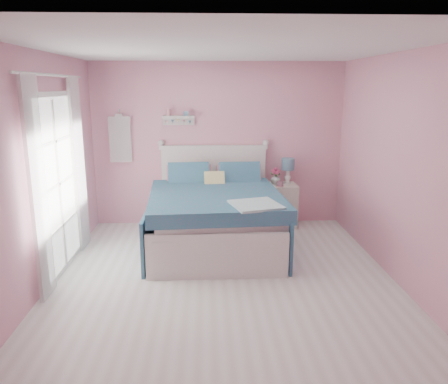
{
  "coord_description": "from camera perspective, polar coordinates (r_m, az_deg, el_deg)",
  "views": [
    {
      "loc": [
        -0.2,
        -4.77,
        2.22
      ],
      "look_at": [
        0.05,
        1.2,
        0.77
      ],
      "focal_mm": 35.0,
      "sensor_mm": 36.0,
      "label": 1
    }
  ],
  "objects": [
    {
      "name": "floor",
      "position": [
        5.26,
        -0.02,
        -11.29
      ],
      "size": [
        4.5,
        4.5,
        0.0
      ],
      "primitive_type": "plane",
      "color": "silver",
      "rests_on": "ground"
    },
    {
      "name": "bed",
      "position": [
        6.16,
        -1.15,
        -3.28
      ],
      "size": [
        1.87,
        2.29,
        1.3
      ],
      "rotation": [
        0.0,
        0.0,
        0.06
      ],
      "color": "silver",
      "rests_on": "floor"
    },
    {
      "name": "nightstand",
      "position": [
        7.12,
        7.46,
        -1.71
      ],
      "size": [
        0.48,
        0.47,
        0.69
      ],
      "color": "beige",
      "rests_on": "floor"
    },
    {
      "name": "curtain_far",
      "position": [
        6.24,
        -18.41,
        3.37
      ],
      "size": [
        0.04,
        0.4,
        2.32
      ],
      "primitive_type": "cube",
      "color": "white",
      "rests_on": "floor"
    },
    {
      "name": "curtain_near",
      "position": [
        4.86,
        -23.1,
        0.2
      ],
      "size": [
        0.04,
        0.4,
        2.32
      ],
      "primitive_type": "cube",
      "color": "white",
      "rests_on": "floor"
    },
    {
      "name": "vase",
      "position": [
        7.05,
        6.74,
        1.73
      ],
      "size": [
        0.17,
        0.17,
        0.17
      ],
      "primitive_type": "imported",
      "rotation": [
        0.0,
        0.0,
        0.07
      ],
      "color": "silver",
      "rests_on": "nightstand"
    },
    {
      "name": "table_lamp",
      "position": [
        7.05,
        8.35,
        3.38
      ],
      "size": [
        0.21,
        0.21,
        0.41
      ],
      "color": "white",
      "rests_on": "nightstand"
    },
    {
      "name": "room_shell",
      "position": [
        4.81,
        -0.02,
        6.08
      ],
      "size": [
        4.5,
        4.5,
        4.5
      ],
      "color": "pink",
      "rests_on": "floor"
    },
    {
      "name": "roses",
      "position": [
        7.02,
        6.76,
        2.68
      ],
      "size": [
        0.14,
        0.11,
        0.12
      ],
      "color": "#D6497A",
      "rests_on": "vase"
    },
    {
      "name": "french_door",
      "position": [
        5.58,
        -20.86,
        0.92
      ],
      "size": [
        0.04,
        1.32,
        2.16
      ],
      "color": "silver",
      "rests_on": "floor"
    },
    {
      "name": "wall_shelf",
      "position": [
        6.99,
        -6.0,
        9.6
      ],
      "size": [
        0.5,
        0.15,
        0.25
      ],
      "color": "silver",
      "rests_on": "room_shell"
    },
    {
      "name": "hanging_dress",
      "position": [
        7.12,
        -13.41,
        6.68
      ],
      "size": [
        0.34,
        0.03,
        0.72
      ],
      "primitive_type": "cube",
      "color": "white",
      "rests_on": "room_shell"
    },
    {
      "name": "teacup",
      "position": [
        6.89,
        7.31,
        1.07
      ],
      "size": [
        0.11,
        0.11,
        0.08
      ],
      "primitive_type": "imported",
      "rotation": [
        0.0,
        0.0,
        -0.04
      ],
      "color": "#C08195",
      "rests_on": "nightstand"
    }
  ]
}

